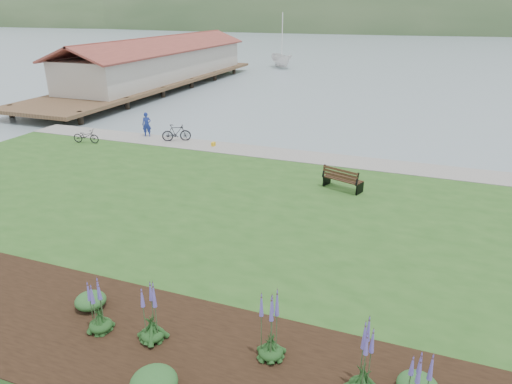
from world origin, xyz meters
TOP-DOWN VIEW (x-y plane):
  - ground at (0.00, 0.00)m, footprint 600.00×600.00m
  - lawn at (0.00, -2.00)m, footprint 34.00×20.00m
  - shoreline_path at (0.00, 6.90)m, footprint 34.00×2.20m
  - garden_bed at (3.00, -9.80)m, footprint 24.00×4.40m
  - far_hillside at (20.00, 170.00)m, footprint 580.00×80.00m
  - pier_pavilion at (-20.00, 27.52)m, footprint 8.00×36.00m
  - park_bench at (4.99, 2.58)m, footprint 1.97×1.31m
  - person at (-8.87, 7.50)m, footprint 0.82×0.72m
  - bicycle_a at (-11.65, 4.85)m, footprint 0.90×1.78m
  - bicycle_b at (-6.49, 7.20)m, footprint 1.33×1.86m
  - sailboat at (-12.48, 48.43)m, footprint 13.07×13.09m
  - pannier at (-3.77, 6.93)m, footprint 0.23×0.30m
  - echium_0 at (2.39, -9.61)m, footprint 0.62×0.62m
  - echium_1 at (5.45, -9.14)m, footprint 0.62×0.62m
  - echium_2 at (7.71, -9.46)m, footprint 0.62×0.62m
  - echium_3 at (8.83, -9.58)m, footprint 0.62×0.62m
  - echium_4 at (0.90, -9.77)m, footprint 0.62×0.62m
  - shrub_0 at (-0.02, -9.05)m, footprint 0.88×0.88m
  - shrub_1 at (3.38, -11.10)m, footprint 1.07×1.07m

SIDE VIEW (x-z plane):
  - ground at x=0.00m, z-range 0.00..0.00m
  - far_hillside at x=20.00m, z-range -19.00..19.00m
  - sailboat at x=-12.48m, z-range -12.12..12.12m
  - lawn at x=0.00m, z-range 0.00..0.40m
  - shoreline_path at x=0.00m, z-range 0.40..0.43m
  - garden_bed at x=3.00m, z-range 0.40..0.44m
  - pannier at x=-3.77m, z-range 0.40..0.68m
  - shrub_0 at x=-0.02m, z-range 0.44..0.88m
  - shrub_1 at x=3.38m, z-range 0.44..0.97m
  - bicycle_a at x=-11.65m, z-range 0.40..1.29m
  - bicycle_b at x=-6.49m, z-range 0.40..1.50m
  - park_bench at x=4.99m, z-range 0.40..1.53m
  - echium_0 at x=2.39m, z-range 0.20..2.06m
  - echium_4 at x=0.90m, z-range 0.25..2.05m
  - echium_3 at x=8.83m, z-range 0.25..2.07m
  - echium_2 at x=7.71m, z-range 0.25..2.17m
  - person at x=-8.87m, z-range 0.40..2.29m
  - echium_1 at x=5.45m, z-range 0.24..2.46m
  - pier_pavilion at x=-20.00m, z-range -0.06..5.34m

